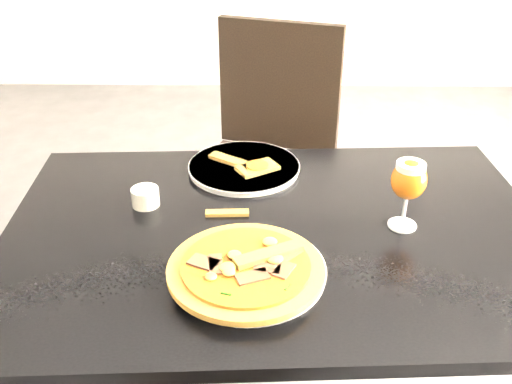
{
  "coord_description": "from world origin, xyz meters",
  "views": [
    {
      "loc": [
        -0.17,
        -1.09,
        1.45
      ],
      "look_at": [
        -0.18,
        -0.02,
        0.83
      ],
      "focal_mm": 40.0,
      "sensor_mm": 36.0,
      "label": 1
    }
  ],
  "objects_px": {
    "pizza": "(246,267)",
    "beer_glass": "(409,180)",
    "dining_table": "(276,262)",
    "chair_far": "(267,158)"
  },
  "relations": [
    {
      "from": "dining_table",
      "to": "beer_glass",
      "type": "bearing_deg",
      "value": 0.32
    },
    {
      "from": "dining_table",
      "to": "chair_far",
      "type": "distance_m",
      "value": 0.76
    },
    {
      "from": "chair_far",
      "to": "beer_glass",
      "type": "height_order",
      "value": "chair_far"
    },
    {
      "from": "dining_table",
      "to": "pizza",
      "type": "xyz_separation_m",
      "value": [
        -0.06,
        -0.17,
        0.12
      ]
    },
    {
      "from": "dining_table",
      "to": "pizza",
      "type": "height_order",
      "value": "pizza"
    },
    {
      "from": "dining_table",
      "to": "pizza",
      "type": "bearing_deg",
      "value": -112.54
    },
    {
      "from": "pizza",
      "to": "beer_glass",
      "type": "height_order",
      "value": "beer_glass"
    },
    {
      "from": "chair_far",
      "to": "pizza",
      "type": "xyz_separation_m",
      "value": [
        -0.05,
        -0.93,
        0.23
      ]
    },
    {
      "from": "pizza",
      "to": "beer_glass",
      "type": "relative_size",
      "value": 1.89
    },
    {
      "from": "dining_table",
      "to": "beer_glass",
      "type": "relative_size",
      "value": 7.72
    }
  ]
}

